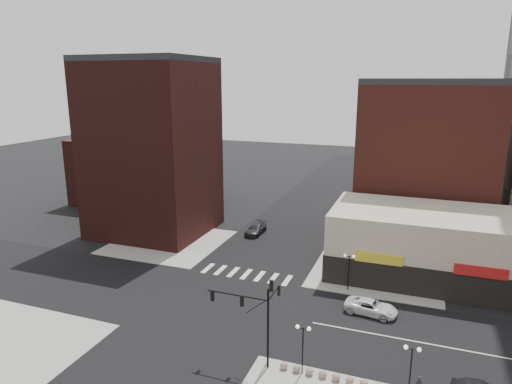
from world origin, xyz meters
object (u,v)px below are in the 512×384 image
(street_lamp_se_b, at_px, (412,359))
(white_suv, at_px, (371,307))
(dark_sedan_north, at_px, (256,229))
(traffic_signal, at_px, (258,308))
(street_lamp_se_a, at_px, (303,337))
(street_lamp_ne, at_px, (349,263))

(street_lamp_se_b, xyz_separation_m, white_suv, (-4.02, 11.74, -2.58))
(white_suv, relative_size, dark_sedan_north, 0.99)
(dark_sedan_north, bearing_deg, white_suv, -43.22)
(traffic_signal, height_order, street_lamp_se_a, traffic_signal)
(white_suv, xyz_separation_m, dark_sedan_north, (-19.09, 18.57, 0.04))
(traffic_signal, bearing_deg, white_suv, 56.21)
(traffic_signal, distance_m, dark_sedan_north, 32.48)
(street_lamp_se_a, distance_m, white_suv, 12.66)
(traffic_signal, relative_size, dark_sedan_north, 1.51)
(white_suv, bearing_deg, street_lamp_se_a, 168.14)
(traffic_signal, height_order, white_suv, traffic_signal)
(traffic_signal, bearing_deg, dark_sedan_north, 110.62)
(dark_sedan_north, bearing_deg, traffic_signal, -68.38)
(street_lamp_ne, relative_size, dark_sedan_north, 0.81)
(traffic_signal, xyz_separation_m, dark_sedan_north, (-11.34, 30.15, -4.21))
(traffic_signal, height_order, dark_sedan_north, traffic_signal)
(white_suv, height_order, dark_sedan_north, dark_sedan_north)
(traffic_signal, relative_size, street_lamp_se_b, 1.87)
(white_suv, distance_m, dark_sedan_north, 26.63)
(street_lamp_se_a, distance_m, dark_sedan_north, 33.96)
(street_lamp_se_a, height_order, dark_sedan_north, street_lamp_se_a)
(traffic_signal, relative_size, street_lamp_ne, 1.87)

